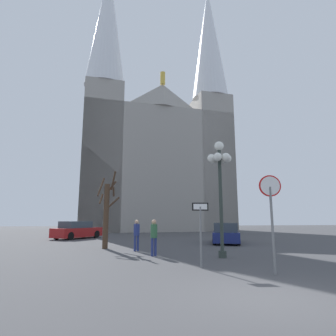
# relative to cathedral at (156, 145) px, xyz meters

# --- Properties ---
(ground_plane) EXTENTS (120.00, 120.00, 0.00)m
(ground_plane) POSITION_rel_cathedral_xyz_m (-0.93, -34.10, -12.40)
(ground_plane) COLOR #424244
(cathedral) EXTENTS (21.96, 14.38, 39.44)m
(cathedral) POSITION_rel_cathedral_xyz_m (0.00, 0.00, 0.00)
(cathedral) COLOR gray
(cathedral) RESTS_ON ground
(stop_sign) EXTENTS (0.69, 0.21, 3.12)m
(stop_sign) POSITION_rel_cathedral_xyz_m (0.41, -31.61, -10.25)
(stop_sign) COLOR slate
(stop_sign) RESTS_ON ground
(one_way_arrow_sign) EXTENTS (0.60, 0.10, 2.29)m
(one_way_arrow_sign) POSITION_rel_cathedral_xyz_m (-1.56, -30.12, -10.94)
(one_way_arrow_sign) COLOR slate
(one_way_arrow_sign) RESTS_ON ground
(street_lamp) EXTENTS (1.17, 1.06, 5.33)m
(street_lamp) POSITION_rel_cathedral_xyz_m (0.07, -27.71, -8.51)
(street_lamp) COLOR #2D3833
(street_lamp) RESTS_ON ground
(bare_tree) EXTENTS (1.34, 1.18, 4.51)m
(bare_tree) POSITION_rel_cathedral_xyz_m (-5.35, -23.05, -10.27)
(bare_tree) COLOR #473323
(bare_tree) RESTS_ON ground
(parked_car_near_red) EXTENTS (4.03, 4.60, 1.47)m
(parked_car_near_red) POSITION_rel_cathedral_xyz_m (-8.34, -14.45, -11.71)
(parked_car_near_red) COLOR maroon
(parked_car_near_red) RESTS_ON ground
(parked_car_far_navy) EXTENTS (3.04, 4.70, 1.41)m
(parked_car_far_navy) POSITION_rel_cathedral_xyz_m (2.77, -20.70, -11.74)
(parked_car_far_navy) COLOR navy
(parked_car_far_navy) RESTS_ON ground
(pedestrian_walking) EXTENTS (0.32, 0.32, 1.64)m
(pedestrian_walking) POSITION_rel_cathedral_xyz_m (-3.62, -24.60, -11.41)
(pedestrian_walking) COLOR navy
(pedestrian_walking) RESTS_ON ground
(pedestrian_standing) EXTENTS (0.32, 0.32, 1.66)m
(pedestrian_standing) POSITION_rel_cathedral_xyz_m (-2.90, -26.72, -11.39)
(pedestrian_standing) COLOR navy
(pedestrian_standing) RESTS_ON ground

